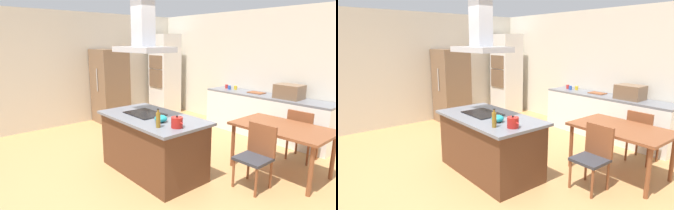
{
  "view_description": "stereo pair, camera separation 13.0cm",
  "coord_description": "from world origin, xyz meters",
  "views": [
    {
      "loc": [
        3.3,
        -2.48,
        2.01
      ],
      "look_at": [
        -0.1,
        0.4,
        1.0
      ],
      "focal_mm": 30.2,
      "sensor_mm": 36.0,
      "label": 1
    },
    {
      "loc": [
        3.38,
        -2.38,
        2.01
      ],
      "look_at": [
        -0.1,
        0.4,
        1.0
      ],
      "focal_mm": 30.2,
      "sensor_mm": 36.0,
      "label": 2
    }
  ],
  "objects": [
    {
      "name": "chair_facing_back_wall",
      "position": [
        1.29,
        2.17,
        0.51
      ],
      "size": [
        0.42,
        0.42,
        0.89
      ],
      "color": "#333338",
      "rests_on": "ground"
    },
    {
      "name": "cutting_board",
      "position": [
        -0.09,
        2.93,
        0.91
      ],
      "size": [
        0.34,
        0.24,
        0.02
      ],
      "primitive_type": "cube",
      "color": "brown",
      "rests_on": "back_counter"
    },
    {
      "name": "countertop_microwave",
      "position": [
        0.66,
        2.88,
        1.04
      ],
      "size": [
        0.5,
        0.38,
        0.28
      ],
      "primitive_type": "cube",
      "color": "brown",
      "rests_on": "back_counter"
    },
    {
      "name": "refrigerator",
      "position": [
        -2.98,
        0.94,
        0.91
      ],
      "size": [
        0.8,
        0.73,
        1.82
      ],
      "color": "brown",
      "rests_on": "ground"
    },
    {
      "name": "cooktop",
      "position": [
        -0.19,
        0.0,
        0.91
      ],
      "size": [
        0.6,
        0.44,
        0.01
      ],
      "primitive_type": "cube",
      "color": "black",
      "rests_on": "kitchen_island"
    },
    {
      "name": "tea_kettle",
      "position": [
        0.66,
        -0.09,
        0.97
      ],
      "size": [
        0.21,
        0.16,
        0.17
      ],
      "color": "#B21E19",
      "rests_on": "kitchen_island"
    },
    {
      "name": "mixing_bowl",
      "position": [
        0.32,
        -0.09,
        0.95
      ],
      "size": [
        0.18,
        0.18,
        0.1
      ],
      "primitive_type": "ellipsoid",
      "color": "teal",
      "rests_on": "kitchen_island"
    },
    {
      "name": "chair_facing_island",
      "position": [
        1.29,
        0.84,
        0.51
      ],
      "size": [
        0.42,
        0.42,
        0.89
      ],
      "color": "#333338",
      "rests_on": "ground"
    },
    {
      "name": "dining_table",
      "position": [
        1.29,
        1.5,
        0.67
      ],
      "size": [
        1.4,
        0.9,
        0.75
      ],
      "color": "brown",
      "rests_on": "ground"
    },
    {
      "name": "wall_left",
      "position": [
        -3.45,
        1.0,
        1.35
      ],
      "size": [
        0.1,
        8.8,
        2.7
      ],
      "primitive_type": "cube",
      "color": "beige",
      "rests_on": "ground"
    },
    {
      "name": "coffee_mug_blue",
      "position": [
        -0.78,
        2.87,
        0.95
      ],
      "size": [
        0.08,
        0.08,
        0.09
      ],
      "primitive_type": "cylinder",
      "color": "#2D56B2",
      "rests_on": "back_counter"
    },
    {
      "name": "coffee_mug_yellow",
      "position": [
        -0.67,
        2.96,
        0.95
      ],
      "size": [
        0.08,
        0.08,
        0.09
      ],
      "primitive_type": "cylinder",
      "color": "gold",
      "rests_on": "back_counter"
    },
    {
      "name": "kitchen_island",
      "position": [
        0.0,
        0.0,
        0.45
      ],
      "size": [
        1.72,
        0.96,
        0.9
      ],
      "color": "#59331E",
      "rests_on": "ground"
    },
    {
      "name": "ground",
      "position": [
        0.0,
        1.5,
        0.0
      ],
      "size": [
        16.0,
        16.0,
        0.0
      ],
      "primitive_type": "plane",
      "color": "tan"
    },
    {
      "name": "coffee_mug_red",
      "position": [
        -0.92,
        2.95,
        0.95
      ],
      "size": [
        0.08,
        0.08,
        0.09
      ],
      "primitive_type": "cylinder",
      "color": "red",
      "rests_on": "back_counter"
    },
    {
      "name": "olive_oil_bottle",
      "position": [
        0.5,
        -0.28,
        1.01
      ],
      "size": [
        0.06,
        0.06,
        0.25
      ],
      "color": "olive",
      "rests_on": "kitchen_island"
    },
    {
      "name": "wall_oven_stack",
      "position": [
        -2.9,
        2.65,
        1.1
      ],
      "size": [
        0.7,
        0.66,
        2.2
      ],
      "color": "white",
      "rests_on": "ground"
    },
    {
      "name": "wall_back",
      "position": [
        0.0,
        3.25,
        1.35
      ],
      "size": [
        7.2,
        0.1,
        2.7
      ],
      "primitive_type": "cube",
      "color": "beige",
      "rests_on": "ground"
    },
    {
      "name": "back_counter",
      "position": [
        0.19,
        2.88,
        0.45
      ],
      "size": [
        2.77,
        0.62,
        0.9
      ],
      "color": "white",
      "rests_on": "ground"
    },
    {
      "name": "range_hood",
      "position": [
        -0.19,
        0.0,
        2.1
      ],
      "size": [
        0.9,
        0.55,
        0.78
      ],
      "color": "#ADADB2"
    }
  ]
}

